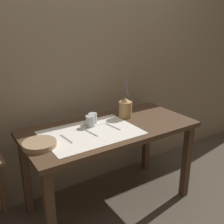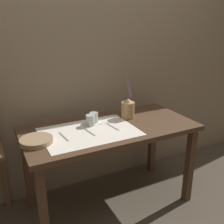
% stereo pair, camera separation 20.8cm
% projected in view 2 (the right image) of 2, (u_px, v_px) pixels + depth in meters
% --- Properties ---
extents(ground_plane, '(12.00, 12.00, 0.00)m').
position_uv_depth(ground_plane, '(110.00, 202.00, 2.36)').
color(ground_plane, brown).
extents(stone_wall_back, '(7.00, 0.06, 2.40)m').
position_uv_depth(stone_wall_back, '(87.00, 62.00, 2.34)').
color(stone_wall_back, gray).
rests_on(stone_wall_back, ground_plane).
extents(wooden_table, '(1.39, 0.67, 0.74)m').
position_uv_depth(wooden_table, '(110.00, 137.00, 2.15)').
color(wooden_table, '#4C3523').
rests_on(wooden_table, ground_plane).
extents(linen_cloth, '(0.72, 0.50, 0.00)m').
position_uv_depth(linen_cloth, '(89.00, 132.00, 2.01)').
color(linen_cloth, white).
rests_on(linen_cloth, wooden_table).
extents(pitcher_with_flowers, '(0.12, 0.12, 0.38)m').
position_uv_depth(pitcher_with_flowers, '(128.00, 109.00, 2.27)').
color(pitcher_with_flowers, '#A87F4C').
rests_on(pitcher_with_flowers, wooden_table).
extents(wooden_bowl, '(0.23, 0.23, 0.04)m').
position_uv_depth(wooden_bowl, '(36.00, 141.00, 1.82)').
color(wooden_bowl, '#9E7F5B').
rests_on(wooden_bowl, wooden_table).
extents(glass_tumbler_near, '(0.07, 0.07, 0.09)m').
position_uv_depth(glass_tumbler_near, '(90.00, 120.00, 2.11)').
color(glass_tumbler_near, '#B7C1BC').
rests_on(glass_tumbler_near, wooden_table).
extents(glass_tumbler_far, '(0.07, 0.07, 0.08)m').
position_uv_depth(glass_tumbler_far, '(94.00, 117.00, 2.18)').
color(glass_tumbler_far, '#B7C1BC').
rests_on(glass_tumbler_far, wooden_table).
extents(fork_outer, '(0.03, 0.17, 0.00)m').
position_uv_depth(fork_outer, '(64.00, 137.00, 1.92)').
color(fork_outer, '#A8A8AD').
rests_on(fork_outer, wooden_table).
extents(fork_inner, '(0.03, 0.17, 0.00)m').
position_uv_depth(fork_inner, '(89.00, 132.00, 2.00)').
color(fork_inner, '#A8A8AD').
rests_on(fork_inner, wooden_table).
extents(knife_center, '(0.04, 0.17, 0.00)m').
position_uv_depth(knife_center, '(113.00, 127.00, 2.10)').
color(knife_center, '#A8A8AD').
rests_on(knife_center, wooden_table).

